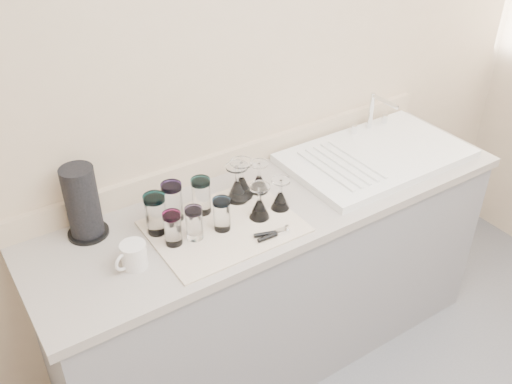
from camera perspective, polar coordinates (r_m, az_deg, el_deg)
counter_unit at (r=2.62m, az=1.86°, el=-8.59°), size 2.06×0.62×0.90m
sink_unit at (r=2.64m, az=11.90°, el=3.63°), size 0.82×0.50×0.22m
dish_towel at (r=2.17m, az=-3.23°, el=-3.45°), size 0.55×0.42×0.01m
tumbler_teal at (r=2.12m, az=-9.99°, el=-2.14°), size 0.08×0.08×0.16m
tumbler_cyan at (r=2.18m, az=-8.34°, el=-0.93°), size 0.08×0.08×0.16m
tumbler_purple at (r=2.21m, az=-5.49°, el=-0.35°), size 0.08×0.08×0.15m
tumbler_magenta at (r=2.07m, az=-8.32°, el=-3.60°), size 0.07×0.07×0.13m
tumbler_blue at (r=2.08m, az=-6.20°, el=-3.10°), size 0.07×0.07×0.13m
tumbler_lavender at (r=2.12m, az=-3.44°, el=-2.21°), size 0.07×0.07×0.13m
goblet_back_left at (r=2.28m, az=-1.89°, el=0.38°), size 0.09×0.09×0.16m
goblet_back_right at (r=2.34m, az=0.30°, el=1.05°), size 0.08×0.08×0.14m
goblet_front_left at (r=2.18m, az=0.34°, el=-1.48°), size 0.08×0.08×0.14m
goblet_front_right at (r=2.24m, az=2.44°, el=-0.64°), size 0.07×0.07×0.13m
goblet_extra at (r=2.30m, az=-1.43°, el=0.75°), size 0.09×0.09×0.16m
can_opener at (r=2.11m, az=1.67°, el=-4.22°), size 0.13×0.06×0.02m
white_mug at (r=2.02m, az=-12.18°, el=-6.23°), size 0.14×0.11×0.09m
paper_towel_roll at (r=2.15m, az=-16.96°, el=-1.08°), size 0.15×0.15×0.29m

